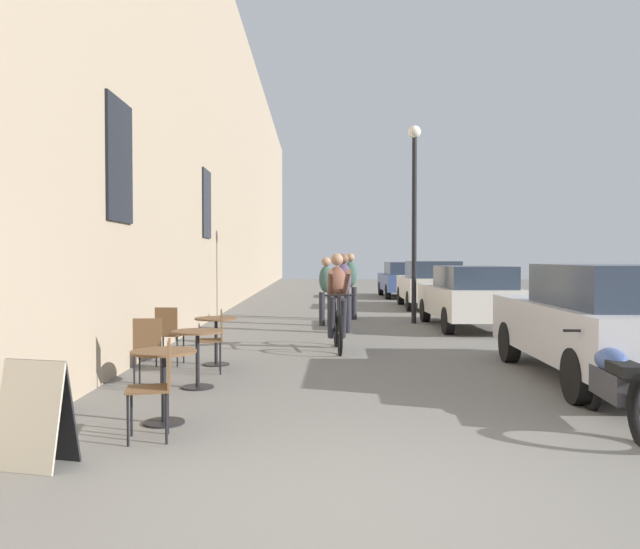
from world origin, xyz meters
TOP-DOWN VIEW (x-y plane):
  - ground_plane at (0.00, 0.00)m, footprint 88.00×88.00m
  - building_facade_left at (-3.45, 14.00)m, footprint 0.54×68.00m
  - cafe_table_near at (-1.95, 2.11)m, footprint 0.64×0.64m
  - cafe_chair_near_toward_street at (-1.88, 1.55)m, footprint 0.45×0.45m
  - cafe_table_mid at (-1.94, 3.81)m, footprint 0.64×0.64m
  - cafe_chair_mid_toward_street at (-2.53, 3.74)m, footprint 0.41×0.41m
  - cafe_table_far at (-1.98, 5.52)m, footprint 0.64×0.64m
  - cafe_chair_far_toward_street at (-1.90, 4.87)m, footprint 0.44×0.44m
  - cafe_chair_far_toward_wall at (-2.68, 5.45)m, footprint 0.41×0.41m
  - sandwich_board_sign at (-2.65, 0.84)m, footprint 0.63×0.50m
  - cyclist_on_bicycle at (-0.07, 7.13)m, footprint 0.52×1.76m
  - pedestrian_near at (0.15, 9.58)m, footprint 0.38×0.29m
  - pedestrian_mid at (-0.21, 11.07)m, footprint 0.34×0.24m
  - pedestrian_far at (0.46, 12.58)m, footprint 0.36×0.27m
  - street_lamp at (1.99, 11.63)m, footprint 0.32×0.32m
  - parked_car_nearest at (3.33, 4.17)m, footprint 1.97×4.41m
  - parked_car_second at (3.11, 10.57)m, footprint 1.75×4.07m
  - parked_car_third at (3.27, 16.43)m, footprint 1.93×4.34m
  - parked_car_fourth at (3.16, 21.99)m, footprint 1.74×4.10m
  - parked_motorcycle at (2.45, 1.99)m, footprint 0.62×2.14m

SIDE VIEW (x-z plane):
  - ground_plane at x=0.00m, z-range 0.00..0.00m
  - parked_motorcycle at x=2.45m, z-range -0.05..0.86m
  - sandwich_board_sign at x=-2.65m, z-range 0.00..0.83m
  - cafe_chair_near_toward_street at x=-1.88m, z-range 0.07..0.96m
  - cafe_chair_mid_toward_street at x=-2.53m, z-range 0.07..0.96m
  - cafe_chair_far_toward_street at x=-1.90m, z-range 0.07..0.96m
  - cafe_chair_far_toward_wall at x=-2.68m, z-range 0.07..0.96m
  - cafe_table_near at x=-1.95m, z-range 0.16..0.88m
  - cafe_table_mid at x=-1.94m, z-range 0.16..0.88m
  - cafe_table_far at x=-1.98m, z-range 0.16..0.88m
  - parked_car_second at x=3.11m, z-range 0.03..1.47m
  - parked_car_fourth at x=3.16m, z-range 0.03..1.48m
  - parked_car_third at x=3.27m, z-range 0.03..1.55m
  - parked_car_nearest at x=3.33m, z-range 0.03..1.57m
  - cyclist_on_bicycle at x=-0.07m, z-range -0.06..1.68m
  - pedestrian_mid at x=-0.21m, z-range 0.10..1.75m
  - pedestrian_near at x=0.15m, z-range 0.11..1.83m
  - pedestrian_far at x=0.46m, z-range 0.11..1.86m
  - street_lamp at x=1.99m, z-range 0.66..5.56m
  - building_facade_left at x=-3.45m, z-range 0.00..10.40m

